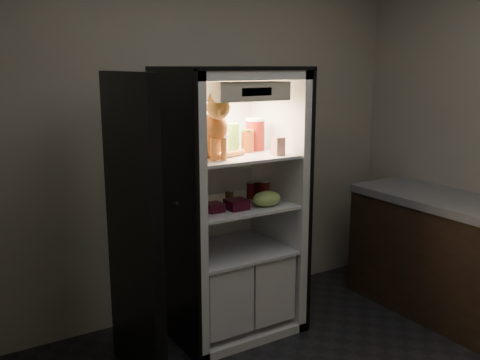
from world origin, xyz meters
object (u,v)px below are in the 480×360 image
Objects in this scene: soda_can_b at (258,189)px; grape_bag at (267,199)px; soda_can_a at (251,190)px; soda_can_c at (264,191)px; mayo_tub at (228,143)px; pepper_jar at (255,134)px; parmesan_shaker at (233,138)px; condiment_jar at (229,195)px; cream_carton at (278,146)px; berry_box_right at (237,204)px; salsa_jar at (248,141)px; refrigerator at (228,222)px; tabby_cat at (211,132)px; berry_box_left at (214,207)px.

grape_bag is at bearing -109.15° from soda_can_b.
soda_can_a is 0.11m from soda_can_c.
mayo_tub is 0.58× the size of grape_bag.
pepper_jar is 1.64× the size of soda_can_c.
grape_bag is (0.15, -0.20, -0.40)m from parmesan_shaker.
parmesan_shaker is at bearing -89.52° from condiment_jar.
parmesan_shaker is 1.65× the size of soda_can_b.
cream_carton is 0.51m from condiment_jar.
berry_box_right is (-0.27, -0.19, -0.43)m from pepper_jar.
salsa_jar is at bearing -47.20° from mayo_tub.
refrigerator is 0.36m from grape_bag.
mayo_tub is 0.41m from soda_can_b.
soda_can_a reaches higher than condiment_jar.
condiment_jar is 0.23m from berry_box_right.
tabby_cat reaches higher than grape_bag.
soda_can_c is (0.05, -0.09, 0.01)m from soda_can_a.
condiment_jar is at bearing 37.44° from tabby_cat.
soda_can_a is 1.05× the size of berry_box_left.
condiment_jar is at bearing 154.23° from soda_can_c.
refrigerator reaches higher than condiment_jar.
pepper_jar is 0.63m from berry_box_left.
tabby_cat is 0.34m from salsa_jar.
salsa_jar is (0.33, 0.07, -0.09)m from tabby_cat.
grape_bag is 1.82× the size of berry_box_left.
berry_box_right is at bearing -114.42° from parmesan_shaker.
tabby_cat is 0.44m from pepper_jar.
salsa_jar is 0.54m from berry_box_left.
tabby_cat reaches higher than soda_can_b.
salsa_jar is 1.97× the size of condiment_jar.
soda_can_b is 0.60× the size of grape_bag.
refrigerator is 9.08× the size of grape_bag.
parmesan_shaker is 1.71× the size of mayo_tub.
berry_box_left is at bearing 168.25° from cream_carton.
mayo_tub is 1.00× the size of soda_can_a.
tabby_cat is at bearing 161.75° from cream_carton.
refrigerator reaches higher than grape_bag.
mayo_tub is 0.38m from cream_carton.
tabby_cat is at bearing 77.59° from berry_box_left.
berry_box_right is (-0.05, -0.21, 0.18)m from refrigerator.
tabby_cat is 0.30m from mayo_tub.
salsa_jar is at bearing 117.30° from cream_carton.
cream_carton reaches higher than soda_can_c.
condiment_jar is at bearing 119.84° from grape_bag.
soda_can_a is at bearing 99.21° from cream_carton.
parmesan_shaker is (0.02, -0.05, 0.60)m from refrigerator.
berry_box_right is at bearing -9.95° from berry_box_left.
salsa_jar is 0.41m from condiment_jar.
berry_box_left is (-0.34, -0.12, -0.40)m from salsa_jar.
pepper_jar is at bearing 92.92° from cream_carton.
tabby_cat is at bearing -143.19° from mayo_tub.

